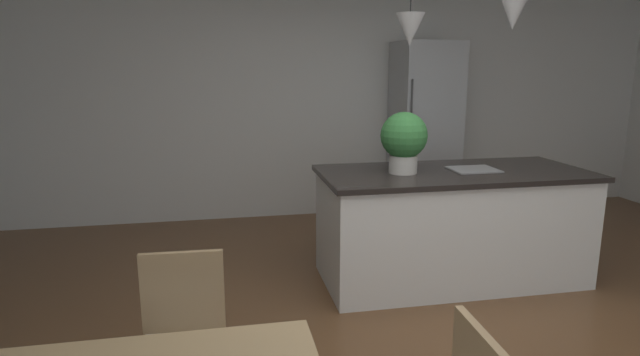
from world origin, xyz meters
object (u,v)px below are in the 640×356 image
object	(u,v)px
kitchen_island	(451,224)
potted_plant_on_island	(404,139)
refrigerator	(424,132)
chair_far_right	(182,345)

from	to	relation	value
kitchen_island	potted_plant_on_island	distance (m)	0.82
refrigerator	chair_far_right	bearing A→B (deg)	-127.20
refrigerator	kitchen_island	bearing A→B (deg)	-104.86
chair_far_right	refrigerator	distance (m)	4.12
chair_far_right	potted_plant_on_island	size ratio (longest dim) A/B	1.85
kitchen_island	potted_plant_on_island	world-z (taller)	potted_plant_on_island
kitchen_island	potted_plant_on_island	size ratio (longest dim) A/B	4.49
chair_far_right	refrigerator	size ratio (longest dim) A/B	0.44
potted_plant_on_island	refrigerator	bearing A→B (deg)	62.99
refrigerator	potted_plant_on_island	distance (m)	1.97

